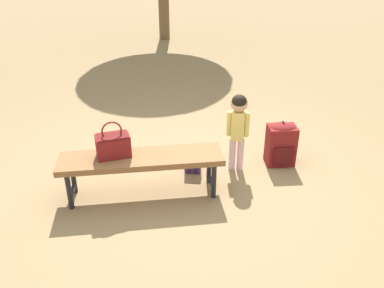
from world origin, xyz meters
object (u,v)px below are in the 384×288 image
park_bench (142,161)px  backpack_small (193,160)px  handbag (113,145)px  backpack_large (281,143)px  child_standing (238,121)px

park_bench → backpack_small: park_bench is taller
handbag → backpack_small: size_ratio=1.25×
backpack_large → backpack_small: backpack_large is taller
handbag → child_standing: (1.34, 0.19, 0.02)m
backpack_small → handbag: bearing=-163.0°
backpack_large → backpack_small: (-1.02, 0.06, -0.12)m
park_bench → child_standing: size_ratio=1.82×
child_standing → handbag: bearing=-171.8°
handbag → backpack_small: bearing=17.0°
park_bench → backpack_large: size_ratio=3.06×
backpack_large → backpack_small: bearing=176.4°
backpack_large → child_standing: bearing=-179.5°
park_bench → backpack_small: 0.73m
backpack_small → child_standing: bearing=-8.1°
child_standing → backpack_large: size_ratio=1.68×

